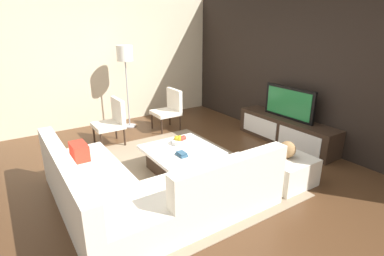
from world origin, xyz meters
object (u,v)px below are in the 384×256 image
(fruit_bowl, at_px, (180,140))
(accent_chair_far, at_px, (169,107))
(television, at_px, (289,103))
(coffee_table, at_px, (181,159))
(accent_chair_near, at_px, (113,119))
(decorative_ball, at_px, (287,149))
(book_stack, at_px, (182,154))
(ottoman, at_px, (285,170))
(floor_lamp, at_px, (125,58))
(media_console, at_px, (286,131))
(sectional_couch, at_px, (142,190))

(fruit_bowl, xyz_separation_m, accent_chair_far, (-1.67, 0.75, 0.05))
(television, height_order, accent_chair_far, television)
(fruit_bowl, bearing_deg, coffee_table, -28.65)
(fruit_bowl, bearing_deg, accent_chair_near, -159.40)
(television, height_order, fruit_bowl, television)
(television, xyz_separation_m, decorative_ball, (1.02, -1.23, -0.28))
(decorative_ball, distance_m, book_stack, 1.50)
(television, height_order, accent_chair_near, television)
(decorative_ball, bearing_deg, ottoman, 0.00)
(accent_chair_near, bearing_deg, floor_lamp, 142.10)
(television, height_order, ottoman, television)
(media_console, height_order, accent_chair_near, accent_chair_near)
(book_stack, bearing_deg, accent_chair_near, -169.87)
(sectional_couch, height_order, floor_lamp, floor_lamp)
(floor_lamp, bearing_deg, coffee_table, -3.86)
(television, xyz_separation_m, book_stack, (0.12, -2.42, -0.39))
(accent_chair_near, bearing_deg, coffee_table, 16.32)
(accent_chair_near, height_order, ottoman, accent_chair_near)
(ottoman, xyz_separation_m, book_stack, (-0.90, -1.20, 0.20))
(coffee_table, bearing_deg, book_stack, -29.92)
(floor_lamp, distance_m, fruit_bowl, 2.55)
(media_console, height_order, sectional_couch, sectional_couch)
(accent_chair_near, distance_m, accent_chair_far, 1.33)
(television, bearing_deg, floor_lamp, -140.70)
(coffee_table, bearing_deg, television, 87.51)
(media_console, relative_size, coffee_table, 2.00)
(television, distance_m, book_stack, 2.46)
(accent_chair_far, bearing_deg, ottoman, -0.18)
(coffee_table, height_order, floor_lamp, floor_lamp)
(sectional_couch, distance_m, coffee_table, 1.13)
(media_console, xyz_separation_m, book_stack, (0.12, -2.42, 0.15))
(floor_lamp, height_order, accent_chair_far, floor_lamp)
(media_console, distance_m, coffee_table, 2.30)
(coffee_table, height_order, fruit_bowl, fruit_bowl)
(fruit_bowl, distance_m, decorative_ball, 1.63)
(sectional_couch, bearing_deg, media_console, 99.11)
(book_stack, bearing_deg, coffee_table, 150.08)
(television, relative_size, coffee_table, 1.06)
(media_console, relative_size, sectional_couch, 0.85)
(media_console, height_order, ottoman, media_console)
(ottoman, relative_size, accent_chair_far, 0.80)
(sectional_couch, relative_size, fruit_bowl, 8.68)
(ottoman, xyz_separation_m, fruit_bowl, (-1.30, -0.97, 0.24))
(television, bearing_deg, coffee_table, -92.49)
(fruit_bowl, xyz_separation_m, decorative_ball, (1.30, 0.97, 0.08))
(fruit_bowl, bearing_deg, floor_lamp, 178.31)
(floor_lamp, height_order, ottoman, floor_lamp)
(decorative_ball, bearing_deg, accent_chair_far, -175.71)
(accent_chair_near, relative_size, decorative_ball, 3.65)
(sectional_couch, height_order, coffee_table, sectional_couch)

